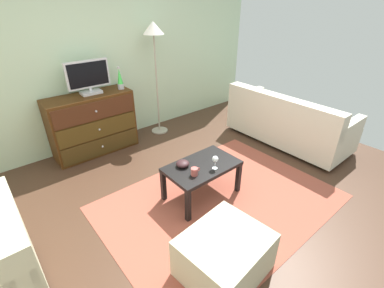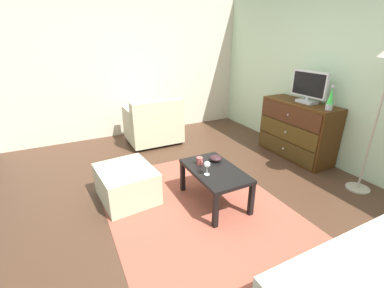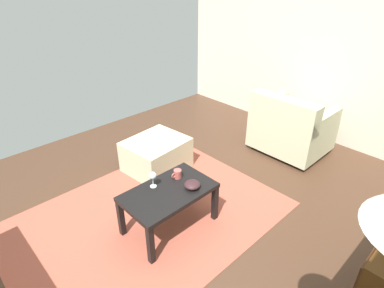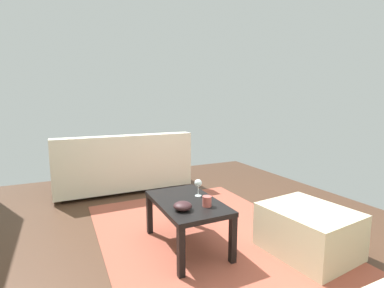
% 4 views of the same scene
% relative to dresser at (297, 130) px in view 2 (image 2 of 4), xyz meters
% --- Properties ---
extents(ground_plane, '(5.97, 4.87, 0.05)m').
position_rel_dresser_xyz_m(ground_plane, '(0.41, -1.88, -0.47)').
color(ground_plane, '#452D1F').
extents(wall_accent_rear, '(5.97, 0.12, 2.56)m').
position_rel_dresser_xyz_m(wall_accent_rear, '(0.41, 0.31, 0.83)').
color(wall_accent_rear, '#B6D2AE').
rests_on(wall_accent_rear, ground_plane).
extents(wall_plain_left, '(0.12, 4.87, 2.56)m').
position_rel_dresser_xyz_m(wall_plain_left, '(-2.34, -1.88, 0.83)').
color(wall_plain_left, beige).
rests_on(wall_plain_left, ground_plane).
extents(area_rug, '(2.60, 1.90, 0.01)m').
position_rel_dresser_xyz_m(area_rug, '(0.61, -2.08, -0.44)').
color(area_rug, '#9B4B3A').
rests_on(area_rug, ground_plane).
extents(dresser, '(1.20, 0.49, 0.89)m').
position_rel_dresser_xyz_m(dresser, '(0.00, 0.00, 0.00)').
color(dresser, '#45270E').
rests_on(dresser, ground_plane).
extents(tv, '(0.60, 0.18, 0.46)m').
position_rel_dresser_xyz_m(tv, '(0.07, 0.02, 0.69)').
color(tv, silver).
rests_on(tv, dresser).
extents(lava_lamp, '(0.09, 0.09, 0.33)m').
position_rel_dresser_xyz_m(lava_lamp, '(0.50, -0.04, 0.59)').
color(lava_lamp, '#B7B7BC').
rests_on(lava_lamp, dresser).
extents(coffee_table, '(0.84, 0.51, 0.43)m').
position_rel_dresser_xyz_m(coffee_table, '(0.53, -1.84, -0.08)').
color(coffee_table, black).
rests_on(coffee_table, ground_plane).
extents(wine_glass, '(0.07, 0.07, 0.16)m').
position_rel_dresser_xyz_m(wine_glass, '(0.59, -1.98, 0.10)').
color(wine_glass, silver).
rests_on(wine_glass, coffee_table).
extents(mug, '(0.11, 0.08, 0.08)m').
position_rel_dresser_xyz_m(mug, '(0.34, -1.93, 0.02)').
color(mug, '#B0504A').
rests_on(mug, coffee_table).
extents(bowl_decorative, '(0.15, 0.15, 0.07)m').
position_rel_dresser_xyz_m(bowl_decorative, '(0.34, -1.72, 0.02)').
color(bowl_decorative, '#321C1F').
rests_on(bowl_decorative, coffee_table).
extents(armchair, '(0.80, 0.90, 0.83)m').
position_rel_dresser_xyz_m(armchair, '(-1.57, -1.84, -0.10)').
color(armchair, '#332319').
rests_on(armchair, ground_plane).
extents(ottoman, '(0.75, 0.66, 0.39)m').
position_rel_dresser_xyz_m(ottoman, '(-0.01, -2.73, -0.25)').
color(ottoman, beige).
rests_on(ottoman, ground_plane).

